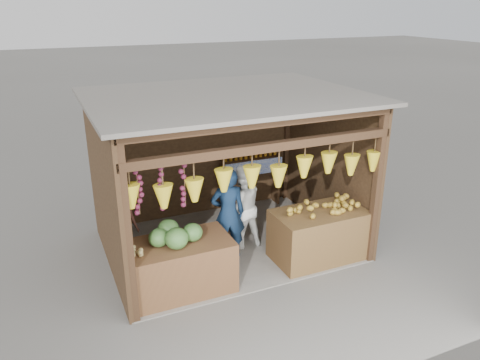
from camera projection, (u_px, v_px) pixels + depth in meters
name	position (u px, v px, depth m)	size (l,w,h in m)	color
ground	(228.00, 245.00, 8.26)	(80.00, 80.00, 0.00)	#514F49
stall_structure	(226.00, 156.00, 7.61)	(4.30, 3.30, 2.66)	slate
back_shelf	(251.00, 168.00, 9.44)	(1.25, 0.32, 1.32)	#382314
counter_left	(177.00, 267.00, 6.81)	(1.61, 0.85, 0.80)	#52311B
counter_right	(319.00, 235.00, 7.69)	(1.51, 0.85, 0.85)	#4F341A
stool	(125.00, 259.00, 7.52)	(0.31, 0.31, 0.29)	black
man_standing	(228.00, 214.00, 7.61)	(0.57, 0.38, 1.57)	#122846
woman_standing	(242.00, 207.00, 7.97)	(0.72, 0.56, 1.49)	white
vendor_seated	(121.00, 221.00, 7.28)	(0.51, 0.33, 1.05)	#502920
melon_pile	(173.00, 233.00, 6.59)	(1.00, 0.50, 0.32)	#144B18
tanfruit_pile	(131.00, 251.00, 6.33)	(0.34, 0.40, 0.13)	tan
mango_pile	(322.00, 205.00, 7.50)	(1.40, 0.64, 0.22)	#B45A18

